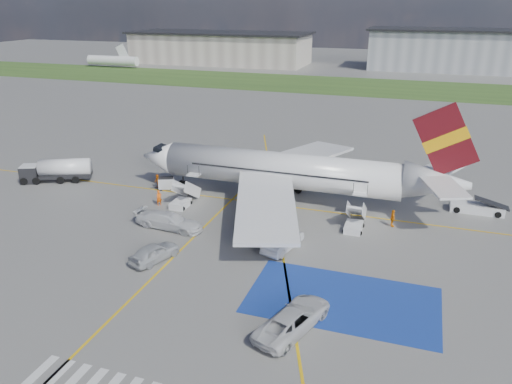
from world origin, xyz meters
The scene contains 21 objects.
ground centered at (0.00, 0.00, 0.00)m, with size 400.00×400.00×0.00m, color #60605E.
grass_strip centered at (0.00, 95.00, 0.01)m, with size 400.00×30.00×0.01m, color #2D4C1E.
taxiway_line_main centered at (0.00, 12.00, 0.01)m, with size 120.00×0.20×0.01m, color gold.
taxiway_line_cross centered at (-5.00, -10.00, 0.01)m, with size 0.20×60.00×0.01m, color gold.
taxiway_line_diag centered at (0.00, 12.00, 0.01)m, with size 0.20×60.00×0.01m, color gold.
staging_box centered at (10.00, -4.00, 0.01)m, with size 14.00×8.00×0.01m, color navy.
terminal_west centered at (-55.00, 130.00, 5.00)m, with size 60.00×22.00×10.00m, color #9D9388.
terminal_centre centered at (20.00, 135.00, 6.00)m, with size 48.00×18.00×12.00m, color gray.
airliner centered at (1.51, 14.00, 3.39)m, with size 36.81×32.95×11.92m.
airstairs_fwd centered at (-9.50, 8.70, 0.62)m, with size 1.90×5.20×3.60m.
airstairs_aft centered at (9.00, 8.70, 0.62)m, with size 1.90×5.20×3.60m.
fuel_tanker centered at (-27.48, 10.84, 1.18)m, with size 8.35×5.34×2.80m.
gpu_cart centered at (-13.48, 12.59, 0.66)m, with size 2.05×1.71×1.47m.
belt_loader centered at (20.64, 16.87, 0.42)m, with size 5.69×2.15×1.70m.
car_silver_a centered at (-6.24, -3.09, 0.79)m, with size 1.86×4.62×1.57m, color #AAADB1.
car_silver_b centered at (3.58, 2.35, 0.83)m, with size 1.76×5.03×1.66m, color #A5A7AC.
van_white_a centered at (7.37, -8.48, 1.00)m, with size 2.46×5.33×2.00m, color silver.
van_white_b centered at (-8.14, 3.12, 1.03)m, with size 2.15×5.28×2.07m, color silver.
crew_fwd centered at (-11.89, 7.98, 0.85)m, with size 0.62×0.41×1.70m, color #FF600D.
crew_nose centered at (-14.63, 12.57, 0.85)m, with size 0.82×0.64×1.69m, color orange.
crew_aft centered at (12.47, 10.43, 0.88)m, with size 1.03×0.43×1.76m, color orange.
Camera 1 is at (13.98, -36.06, 20.86)m, focal length 35.00 mm.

